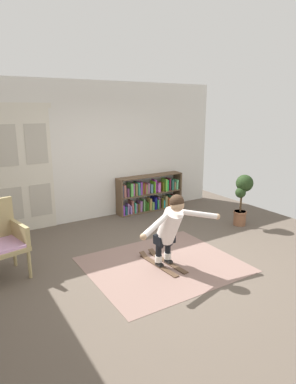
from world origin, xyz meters
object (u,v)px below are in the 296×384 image
object	(u,v)px
potted_plant	(243,194)
skis_pair	(162,262)
bookshelf	(149,195)
person_skier	(170,225)

from	to	relation	value
potted_plant	skis_pair	size ratio (longest dim) A/B	1.16
potted_plant	skis_pair	xyz separation A→B (m)	(-2.38, -0.59, -0.65)
skis_pair	bookshelf	bearing A→B (deg)	62.17
bookshelf	person_skier	world-z (taller)	person_skier
potted_plant	skis_pair	world-z (taller)	potted_plant
bookshelf	potted_plant	bearing A→B (deg)	-59.54
bookshelf	potted_plant	xyz separation A→B (m)	(1.09, -1.85, 0.29)
bookshelf	skis_pair	bearing A→B (deg)	-117.83
skis_pair	person_skier	size ratio (longest dim) A/B	0.63
bookshelf	person_skier	bearing A→B (deg)	-115.84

